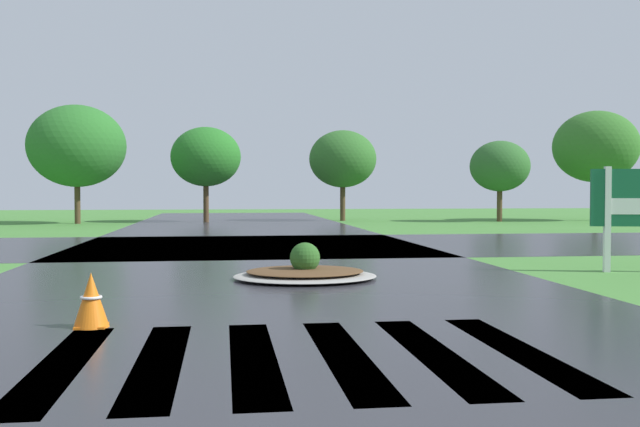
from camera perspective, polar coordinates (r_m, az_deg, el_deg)
The scene contains 6 objects.
asphalt_roadway at distance 13.17m, azimuth -4.35°, elevation -5.31°, with size 10.22×80.00×0.01m, color #2B2B30.
asphalt_cross_road at distance 21.66m, azimuth -5.62°, elevation -2.51°, with size 90.00×9.20×0.01m, color #2B2B30.
crosswalk_stripes at distance 7.27m, azimuth -1.64°, elevation -11.18°, with size 4.95×3.52×0.01m.
median_island at distance 13.41m, azimuth -1.19°, elevation -4.62°, with size 2.65×2.33×0.68m.
traffic_cone at distance 9.14m, azimuth -17.55°, elevation -6.56°, with size 0.42×0.42×0.66m.
background_treeline at distance 37.63m, azimuth -6.12°, elevation 5.12°, with size 39.29×6.27×6.28m.
Camera 1 is at (-0.73, -3.05, 1.64)m, focal length 40.69 mm.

